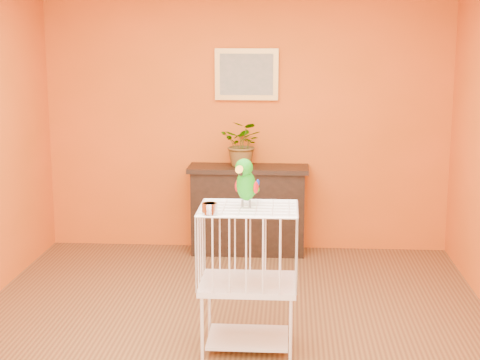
{
  "coord_description": "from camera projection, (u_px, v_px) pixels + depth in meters",
  "views": [
    {
      "loc": [
        0.43,
        -4.99,
        2.13
      ],
      "look_at": [
        0.1,
        -0.19,
        1.18
      ],
      "focal_mm": 55.0,
      "sensor_mm": 36.0,
      "label": 1
    }
  ],
  "objects": [
    {
      "name": "feed_cup",
      "position": [
        210.0,
        208.0,
        4.68
      ],
      "size": [
        0.1,
        0.1,
        0.07
      ],
      "primitive_type": "cylinder",
      "color": "silver",
      "rests_on": "birdcage"
    },
    {
      "name": "parrot",
      "position": [
        246.0,
        182.0,
        4.87
      ],
      "size": [
        0.18,
        0.3,
        0.33
      ],
      "rotation": [
        0.0,
        0.0,
        -0.33
      ],
      "color": "#59544C",
      "rests_on": "birdcage"
    },
    {
      "name": "ground",
      "position": [
        228.0,
        334.0,
        5.32
      ],
      "size": [
        4.5,
        4.5,
        0.0
      ],
      "primitive_type": "plane",
      "color": "brown",
      "rests_on": "ground"
    },
    {
      "name": "framed_picture",
      "position": [
        247.0,
        74.0,
        7.15
      ],
      "size": [
        0.62,
        0.04,
        0.5
      ],
      "color": "#C39345",
      "rests_on": "room_shell"
    },
    {
      "name": "console_cabinet",
      "position": [
        248.0,
        210.0,
        7.24
      ],
      "size": [
        1.17,
        0.42,
        0.87
      ],
      "color": "black",
      "rests_on": "ground"
    },
    {
      "name": "birdcage",
      "position": [
        248.0,
        277.0,
        4.97
      ],
      "size": [
        0.65,
        0.5,
        1.0
      ],
      "rotation": [
        0.0,
        0.0,
        0.0
      ],
      "color": "silver",
      "rests_on": "ground"
    },
    {
      "name": "room_shell",
      "position": [
        227.0,
        116.0,
        5.02
      ],
      "size": [
        4.5,
        4.5,
        4.5
      ],
      "color": "#E35915",
      "rests_on": "ground"
    },
    {
      "name": "potted_plant",
      "position": [
        243.0,
        149.0,
        7.13
      ],
      "size": [
        0.52,
        0.55,
        0.35
      ],
      "primitive_type": "imported",
      "rotation": [
        0.0,
        0.0,
        -0.33
      ],
      "color": "#26722D",
      "rests_on": "console_cabinet"
    }
  ]
}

